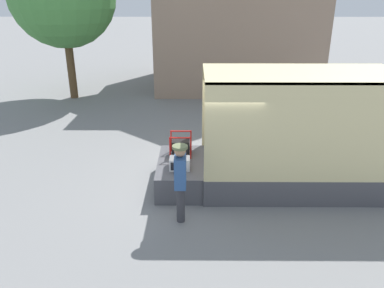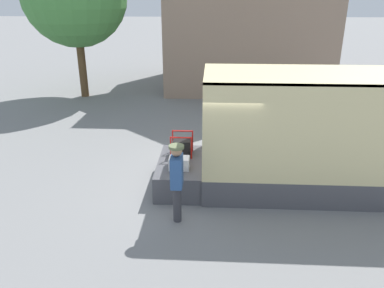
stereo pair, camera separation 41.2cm
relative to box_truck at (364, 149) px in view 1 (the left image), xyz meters
name	(u,v)px [view 1 (the left image)]	position (x,y,z in m)	size (l,w,h in m)	color
ground_plane	(202,184)	(-4.03, 0.00, -0.99)	(160.00, 160.00, 0.00)	gray
box_truck	(364,149)	(0.00, 0.00, 0.00)	(6.55, 2.25, 2.92)	silver
tailgate_deck	(180,173)	(-4.60, 0.00, -0.66)	(1.14, 2.14, 0.65)	#4C4C51
microwave	(180,163)	(-4.60, -0.45, -0.19)	(0.49, 0.36, 0.29)	white
portable_generator	(181,147)	(-4.59, 0.40, -0.11)	(0.56, 0.53, 0.59)	black
worker_person	(180,176)	(-4.54, -1.70, 0.10)	(0.32, 0.44, 1.76)	#38383D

